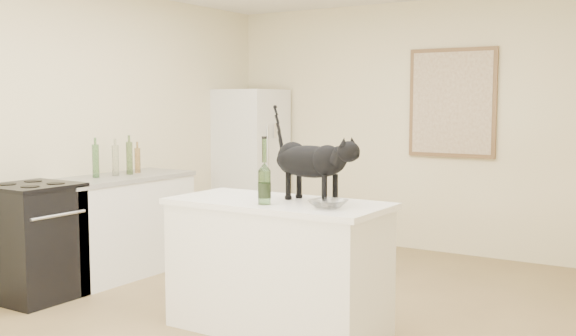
{
  "coord_description": "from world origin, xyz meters",
  "views": [
    {
      "loc": [
        2.58,
        -3.99,
        1.57
      ],
      "look_at": [
        0.15,
        -0.15,
        1.12
      ],
      "focal_mm": 42.32,
      "sensor_mm": 36.0,
      "label": 1
    }
  ],
  "objects": [
    {
      "name": "island_top",
      "position": [
        0.1,
        -0.2,
        0.88
      ],
      "size": [
        1.5,
        0.7,
        0.04
      ],
      "primitive_type": "cube",
      "color": "white",
      "rests_on": "island_base"
    },
    {
      "name": "wall_back",
      "position": [
        0.0,
        2.75,
        1.3
      ],
      "size": [
        4.5,
        0.0,
        4.5
      ],
      "primitive_type": "plane",
      "rotation": [
        1.57,
        0.0,
        0.0
      ],
      "color": "beige",
      "rests_on": "ground"
    },
    {
      "name": "fridge",
      "position": [
        -1.95,
        2.35,
        0.85
      ],
      "size": [
        0.68,
        0.68,
        1.7
      ],
      "primitive_type": "cube",
      "color": "white",
      "rests_on": "floor"
    },
    {
      "name": "black_cat",
      "position": [
        0.3,
        -0.11,
        1.14
      ],
      "size": [
        0.71,
        0.37,
        0.48
      ],
      "primitive_type": null,
      "rotation": [
        0.0,
        0.0,
        -0.26
      ],
      "color": "black",
      "rests_on": "island_top"
    },
    {
      "name": "wine_bottle",
      "position": [
        0.12,
        -0.38,
        1.09
      ],
      "size": [
        0.09,
        0.09,
        0.39
      ],
      "primitive_type": "cylinder",
      "rotation": [
        0.0,
        0.0,
        -0.08
      ],
      "color": "#2E5F26",
      "rests_on": "island_top"
    },
    {
      "name": "fridge_paper",
      "position": [
        -1.6,
        2.37,
        1.24
      ],
      "size": [
        0.04,
        0.13,
        0.17
      ],
      "primitive_type": "cube",
      "rotation": [
        0.0,
        0.0,
        0.28
      ],
      "color": "silver",
      "rests_on": "fridge"
    },
    {
      "name": "wall_left",
      "position": [
        -2.25,
        0.0,
        1.3
      ],
      "size": [
        0.0,
        5.5,
        5.5
      ],
      "primitive_type": "plane",
      "rotation": [
        1.57,
        0.0,
        1.57
      ],
      "color": "beige",
      "rests_on": "ground"
    },
    {
      "name": "artwork_frame",
      "position": [
        0.3,
        2.72,
        1.55
      ],
      "size": [
        0.9,
        0.03,
        1.1
      ],
      "primitive_type": "cube",
      "color": "brown",
      "rests_on": "wall_back"
    },
    {
      "name": "island_base",
      "position": [
        0.1,
        -0.2,
        0.43
      ],
      "size": [
        1.44,
        0.67,
        0.86
      ],
      "primitive_type": "cube",
      "color": "white",
      "rests_on": "floor"
    },
    {
      "name": "left_countertop",
      "position": [
        -1.95,
        0.3,
        0.88
      ],
      "size": [
        0.62,
        1.44,
        0.04
      ],
      "primitive_type": "cube",
      "color": "gray",
      "rests_on": "left_cabinets"
    },
    {
      "name": "stove",
      "position": [
        -1.95,
        -0.6,
        0.45
      ],
      "size": [
        0.6,
        0.6,
        0.9
      ],
      "primitive_type": "cube",
      "color": "black",
      "rests_on": "floor"
    },
    {
      "name": "glass_bowl",
      "position": [
        0.55,
        -0.31,
        0.93
      ],
      "size": [
        0.24,
        0.24,
        0.06
      ],
      "primitive_type": "imported",
      "rotation": [
        0.0,
        0.0,
        -0.05
      ],
      "color": "silver",
      "rests_on": "island_top"
    },
    {
      "name": "left_cabinets",
      "position": [
        -1.95,
        0.3,
        0.43
      ],
      "size": [
        0.6,
        1.4,
        0.86
      ],
      "primitive_type": "cube",
      "color": "white",
      "rests_on": "floor"
    },
    {
      "name": "counter_bottle_cluster",
      "position": [
        -1.97,
        0.34,
        1.04
      ],
      "size": [
        0.12,
        0.54,
        0.3
      ],
      "color": "#1D5723",
      "rests_on": "left_countertop"
    },
    {
      "name": "artwork_canvas",
      "position": [
        0.3,
        2.7,
        1.55
      ],
      "size": [
        0.82,
        0.0,
        1.02
      ],
      "primitive_type": "cube",
      "color": "beige",
      "rests_on": "wall_back"
    },
    {
      "name": "floor",
      "position": [
        0.0,
        0.0,
        0.0
      ],
      "size": [
        5.5,
        5.5,
        0.0
      ],
      "primitive_type": "plane",
      "color": "#957B4F",
      "rests_on": "ground"
    }
  ]
}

